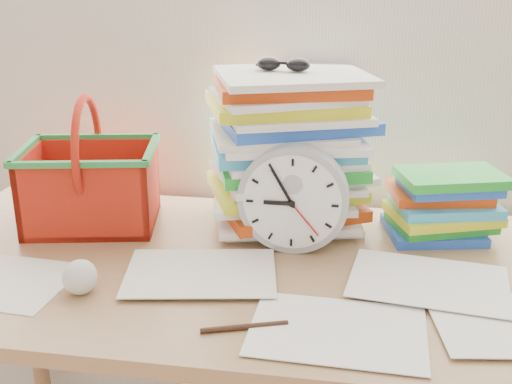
% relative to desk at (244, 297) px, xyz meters
% --- Properties ---
extents(desk, '(1.40, 0.70, 0.75)m').
position_rel_desk_xyz_m(desk, '(0.00, 0.00, 0.00)').
color(desk, olive).
rests_on(desk, ground).
extents(paper_stack, '(0.42, 0.38, 0.34)m').
position_rel_desk_xyz_m(paper_stack, '(0.06, 0.23, 0.25)').
color(paper_stack, white).
rests_on(paper_stack, desk).
extents(clock, '(0.23, 0.05, 0.23)m').
position_rel_desk_xyz_m(clock, '(0.09, 0.08, 0.19)').
color(clock, '#A3A4A7').
rests_on(clock, desk).
extents(sunglasses, '(0.14, 0.12, 0.03)m').
position_rel_desk_xyz_m(sunglasses, '(0.04, 0.24, 0.43)').
color(sunglasses, black).
rests_on(sunglasses, paper_stack).
extents(book_stack, '(0.29, 0.25, 0.14)m').
position_rel_desk_xyz_m(book_stack, '(0.40, 0.22, 0.15)').
color(book_stack, white).
rests_on(book_stack, desk).
extents(basket, '(0.33, 0.28, 0.29)m').
position_rel_desk_xyz_m(basket, '(-0.38, 0.15, 0.22)').
color(basket, red).
rests_on(basket, desk).
extents(crumpled_ball, '(0.06, 0.06, 0.06)m').
position_rel_desk_xyz_m(crumpled_ball, '(-0.27, -0.16, 0.11)').
color(crumpled_ball, silver).
rests_on(crumpled_ball, desk).
extents(pen, '(0.14, 0.06, 0.01)m').
position_rel_desk_xyz_m(pen, '(0.04, -0.24, 0.08)').
color(pen, black).
rests_on(pen, desk).
extents(scattered_papers, '(1.26, 0.42, 0.02)m').
position_rel_desk_xyz_m(scattered_papers, '(0.00, 0.00, 0.08)').
color(scattered_papers, white).
rests_on(scattered_papers, desk).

